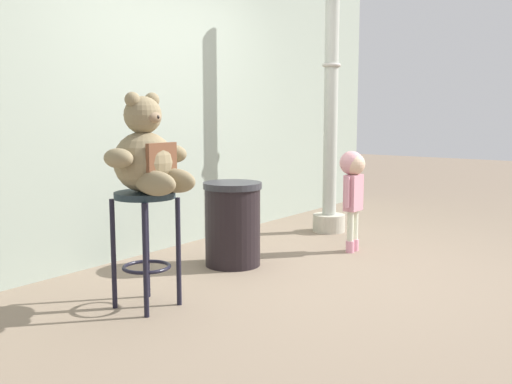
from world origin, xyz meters
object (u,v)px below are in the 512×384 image
(teddy_bear, at_px, (147,156))
(child_walking, at_px, (353,179))
(trash_bin, at_px, (233,224))
(lamppost, at_px, (331,118))

(teddy_bear, relative_size, child_walking, 0.69)
(teddy_bear, distance_m, trash_bin, 1.32)
(trash_bin, xyz_separation_m, lamppost, (1.66, 0.03, 0.83))
(teddy_bear, distance_m, child_walking, 2.19)
(teddy_bear, height_order, trash_bin, teddy_bear)
(child_walking, height_order, trash_bin, child_walking)
(trash_bin, bearing_deg, lamppost, 1.20)
(child_walking, bearing_deg, teddy_bear, -31.41)
(teddy_bear, xyz_separation_m, trash_bin, (1.14, 0.23, -0.63))
(lamppost, bearing_deg, teddy_bear, -174.61)
(teddy_bear, bearing_deg, child_walking, -8.92)
(teddy_bear, distance_m, lamppost, 2.83)
(lamppost, bearing_deg, trash_bin, -178.80)
(teddy_bear, xyz_separation_m, child_walking, (2.14, -0.34, -0.32))
(trash_bin, bearing_deg, child_walking, -29.56)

